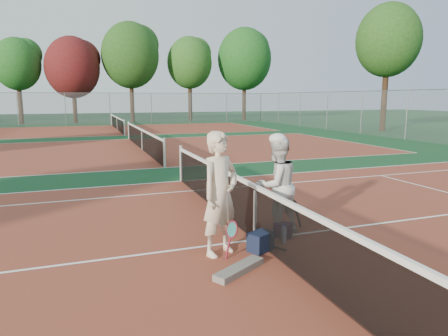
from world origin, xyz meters
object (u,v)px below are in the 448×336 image
at_px(sports_bag_navy, 260,242).
at_px(water_bottle, 284,235).
at_px(sports_bag_purple, 283,230).
at_px(player_a, 220,194).
at_px(player_b, 277,185).
at_px(racket_black_held, 295,214).
at_px(racket_spare, 262,243).
at_px(net_main, 255,213).
at_px(racket_red, 232,239).

bearing_deg(sports_bag_navy, water_bottle, 18.13).
relative_size(sports_bag_purple, water_bottle, 1.07).
relative_size(player_a, player_b, 1.10).
distance_m(racket_black_held, sports_bag_purple, 0.60).
bearing_deg(water_bottle, racket_black_held, 48.53).
distance_m(racket_spare, water_bottle, 0.41).
relative_size(net_main, sports_bag_navy, 26.93).
height_order(sports_bag_purple, water_bottle, water_bottle).
distance_m(racket_red, water_bottle, 1.11).
bearing_deg(player_b, net_main, 13.48).
bearing_deg(player_b, player_a, 13.75).
xyz_separation_m(player_a, sports_bag_purple, (1.35, 0.35, -0.88)).
relative_size(player_a, racket_spare, 3.35).
xyz_separation_m(player_b, racket_black_held, (0.45, 0.09, -0.63)).
xyz_separation_m(sports_bag_navy, sports_bag_purple, (0.68, 0.48, -0.03)).
bearing_deg(player_b, sports_bag_navy, 36.88).
xyz_separation_m(sports_bag_navy, water_bottle, (0.53, 0.17, -0.01)).
height_order(player_b, racket_spare, player_b).
xyz_separation_m(racket_red, sports_bag_navy, (0.54, 0.07, -0.13)).
bearing_deg(player_b, racket_red, 22.88).
relative_size(net_main, racket_black_held, 19.11).
bearing_deg(net_main, player_a, -154.62).
relative_size(player_a, racket_black_held, 3.51).
height_order(racket_red, racket_spare, racket_red).
bearing_deg(racket_red, player_b, 10.77).
bearing_deg(water_bottle, racket_spare, 174.25).
bearing_deg(water_bottle, sports_bag_navy, -161.87).
relative_size(racket_red, sports_bag_navy, 1.44).
relative_size(player_a, sports_bag_navy, 4.94).
height_order(player_b, sports_bag_navy, player_b).
distance_m(player_a, water_bottle, 1.48).
xyz_separation_m(net_main, racket_black_held, (1.00, 0.35, -0.22)).
bearing_deg(racket_spare, water_bottle, -129.26).
relative_size(player_b, racket_red, 3.12).
xyz_separation_m(player_b, sports_bag_purple, (0.01, -0.28, -0.78)).
distance_m(player_b, sports_bag_navy, 1.26).
bearing_deg(player_a, sports_bag_navy, -37.99).
height_order(racket_red, sports_bag_purple, racket_red).
bearing_deg(sports_bag_purple, player_a, -165.32).
height_order(player_a, racket_red, player_a).
height_order(net_main, racket_black_held, net_main).
distance_m(net_main, player_b, 0.73).
height_order(net_main, player_a, player_a).
relative_size(racket_spare, water_bottle, 2.00).
bearing_deg(sports_bag_purple, racket_red, -155.73).
relative_size(sports_bag_navy, sports_bag_purple, 1.27).
bearing_deg(sports_bag_navy, racket_black_held, 36.89).
bearing_deg(water_bottle, player_a, -177.53).
bearing_deg(water_bottle, sports_bag_purple, 64.24).
distance_m(player_a, sports_bag_purple, 1.65).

